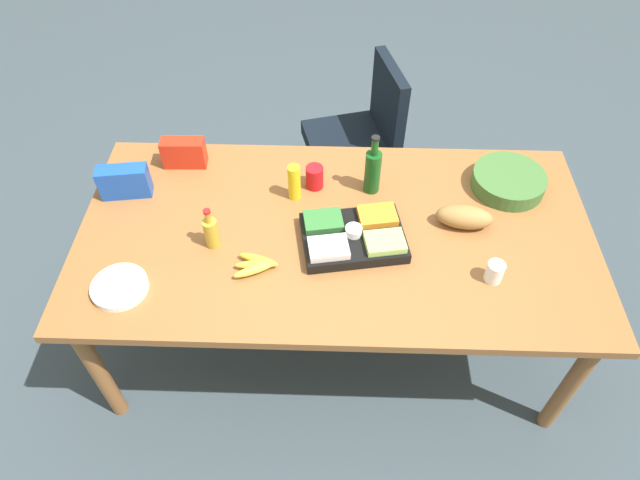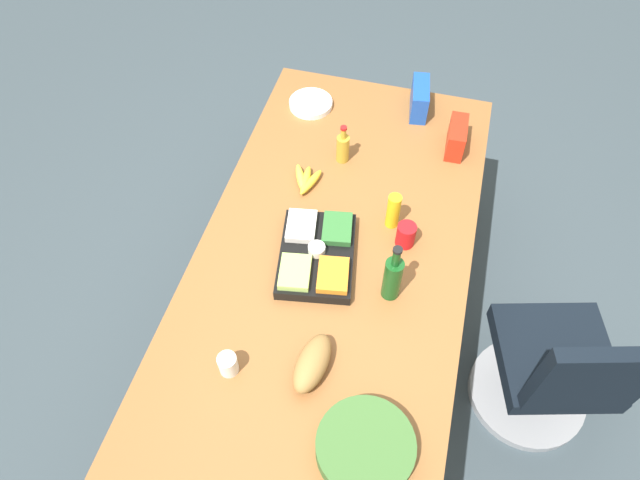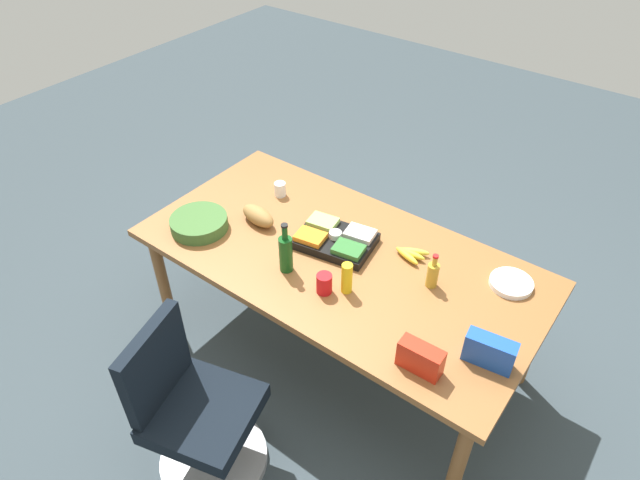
{
  "view_description": "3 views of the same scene",
  "coord_description": "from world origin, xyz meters",
  "px_view_note": "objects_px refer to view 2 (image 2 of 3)",
  "views": [
    {
      "loc": [
        0.02,
        1.61,
        2.57
      ],
      "look_at": [
        0.06,
        0.1,
        0.84
      ],
      "focal_mm": 31.5,
      "sensor_mm": 36.0,
      "label": 1
    },
    {
      "loc": [
        -1.36,
        -0.3,
        2.74
      ],
      "look_at": [
        -0.0,
        0.06,
        0.83
      ],
      "focal_mm": 32.08,
      "sensor_mm": 36.0,
      "label": 2
    },
    {
      "loc": [
        1.3,
        -1.9,
        2.79
      ],
      "look_at": [
        -0.13,
        -0.01,
        0.83
      ],
      "focal_mm": 31.35,
      "sensor_mm": 36.0,
      "label": 3
    }
  ],
  "objects_px": {
    "veggie_tray": "(317,254)",
    "red_solo_cup": "(406,235)",
    "conference_table": "(335,258)",
    "salad_bowl": "(365,447)",
    "office_chair": "(551,375)",
    "mustard_bottle": "(393,211)",
    "paper_plate_stack": "(311,104)",
    "dressing_bottle": "(343,147)",
    "chip_bag_blue": "(419,99)",
    "banana_bunch": "(306,180)",
    "bread_loaf": "(312,363)",
    "chip_bag_red": "(456,137)",
    "wine_bottle": "(393,277)",
    "paper_cup": "(228,364)"
  },
  "relations": [
    {
      "from": "bread_loaf",
      "to": "veggie_tray",
      "type": "bearing_deg",
      "value": 13.18
    },
    {
      "from": "conference_table",
      "to": "salad_bowl",
      "type": "relative_size",
      "value": 6.71
    },
    {
      "from": "chip_bag_blue",
      "to": "mustard_bottle",
      "type": "height_order",
      "value": "mustard_bottle"
    },
    {
      "from": "veggie_tray",
      "to": "mustard_bottle",
      "type": "relative_size",
      "value": 2.66
    },
    {
      "from": "paper_plate_stack",
      "to": "salad_bowl",
      "type": "bearing_deg",
      "value": -158.71
    },
    {
      "from": "office_chair",
      "to": "mustard_bottle",
      "type": "height_order",
      "value": "mustard_bottle"
    },
    {
      "from": "salad_bowl",
      "to": "mustard_bottle",
      "type": "height_order",
      "value": "mustard_bottle"
    },
    {
      "from": "conference_table",
      "to": "mustard_bottle",
      "type": "xyz_separation_m",
      "value": [
        0.19,
        -0.2,
        0.16
      ]
    },
    {
      "from": "conference_table",
      "to": "paper_plate_stack",
      "type": "height_order",
      "value": "paper_plate_stack"
    },
    {
      "from": "veggie_tray",
      "to": "chip_bag_red",
      "type": "bearing_deg",
      "value": -30.6
    },
    {
      "from": "banana_bunch",
      "to": "mustard_bottle",
      "type": "height_order",
      "value": "mustard_bottle"
    },
    {
      "from": "chip_bag_red",
      "to": "paper_plate_stack",
      "type": "bearing_deg",
      "value": 80.94
    },
    {
      "from": "paper_cup",
      "to": "red_solo_cup",
      "type": "distance_m",
      "value": 0.89
    },
    {
      "from": "salad_bowl",
      "to": "bread_loaf",
      "type": "bearing_deg",
      "value": 46.02
    },
    {
      "from": "banana_bunch",
      "to": "salad_bowl",
      "type": "height_order",
      "value": "salad_bowl"
    },
    {
      "from": "conference_table",
      "to": "wine_bottle",
      "type": "xyz_separation_m",
      "value": [
        -0.16,
        -0.26,
        0.19
      ]
    },
    {
      "from": "salad_bowl",
      "to": "red_solo_cup",
      "type": "distance_m",
      "value": 0.88
    },
    {
      "from": "paper_cup",
      "to": "red_solo_cup",
      "type": "height_order",
      "value": "red_solo_cup"
    },
    {
      "from": "banana_bunch",
      "to": "wine_bottle",
      "type": "distance_m",
      "value": 0.68
    },
    {
      "from": "office_chair",
      "to": "mustard_bottle",
      "type": "bearing_deg",
      "value": 69.12
    },
    {
      "from": "banana_bunch",
      "to": "chip_bag_red",
      "type": "distance_m",
      "value": 0.75
    },
    {
      "from": "veggie_tray",
      "to": "salad_bowl",
      "type": "bearing_deg",
      "value": -153.38
    },
    {
      "from": "veggie_tray",
      "to": "salad_bowl",
      "type": "relative_size",
      "value": 1.41
    },
    {
      "from": "office_chair",
      "to": "dressing_bottle",
      "type": "bearing_deg",
      "value": 60.28
    },
    {
      "from": "office_chair",
      "to": "bread_loaf",
      "type": "height_order",
      "value": "office_chair"
    },
    {
      "from": "bread_loaf",
      "to": "salad_bowl",
      "type": "bearing_deg",
      "value": -133.98
    },
    {
      "from": "office_chair",
      "to": "red_solo_cup",
      "type": "height_order",
      "value": "office_chair"
    },
    {
      "from": "veggie_tray",
      "to": "red_solo_cup",
      "type": "height_order",
      "value": "red_solo_cup"
    },
    {
      "from": "conference_table",
      "to": "office_chair",
      "type": "xyz_separation_m",
      "value": [
        -0.12,
        -1.02,
        -0.35
      ]
    },
    {
      "from": "office_chair",
      "to": "bread_loaf",
      "type": "relative_size",
      "value": 3.88
    },
    {
      "from": "conference_table",
      "to": "office_chair",
      "type": "bearing_deg",
      "value": -96.94
    },
    {
      "from": "chip_bag_blue",
      "to": "dressing_bottle",
      "type": "height_order",
      "value": "dressing_bottle"
    },
    {
      "from": "banana_bunch",
      "to": "red_solo_cup",
      "type": "bearing_deg",
      "value": -113.63
    },
    {
      "from": "paper_plate_stack",
      "to": "veggie_tray",
      "type": "bearing_deg",
      "value": -163.15
    },
    {
      "from": "paper_cup",
      "to": "office_chair",
      "type": "bearing_deg",
      "value": -68.35
    },
    {
      "from": "banana_bunch",
      "to": "veggie_tray",
      "type": "bearing_deg",
      "value": -158.12
    },
    {
      "from": "office_chair",
      "to": "banana_bunch",
      "type": "distance_m",
      "value": 1.39
    },
    {
      "from": "office_chair",
      "to": "mustard_bottle",
      "type": "distance_m",
      "value": 1.01
    },
    {
      "from": "banana_bunch",
      "to": "red_solo_cup",
      "type": "height_order",
      "value": "red_solo_cup"
    },
    {
      "from": "banana_bunch",
      "to": "wine_bottle",
      "type": "relative_size",
      "value": 0.61
    },
    {
      "from": "mustard_bottle",
      "to": "red_solo_cup",
      "type": "xyz_separation_m",
      "value": [
        -0.09,
        -0.07,
        -0.03
      ]
    },
    {
      "from": "paper_plate_stack",
      "to": "salad_bowl",
      "type": "height_order",
      "value": "salad_bowl"
    },
    {
      "from": "office_chair",
      "to": "wine_bottle",
      "type": "height_order",
      "value": "wine_bottle"
    },
    {
      "from": "paper_plate_stack",
      "to": "conference_table",
      "type": "bearing_deg",
      "value": -158.18
    },
    {
      "from": "veggie_tray",
      "to": "chip_bag_red",
      "type": "distance_m",
      "value": 0.92
    },
    {
      "from": "banana_bunch",
      "to": "bread_loaf",
      "type": "distance_m",
      "value": 0.9
    },
    {
      "from": "dressing_bottle",
      "to": "salad_bowl",
      "type": "height_order",
      "value": "dressing_bottle"
    },
    {
      "from": "wine_bottle",
      "to": "red_solo_cup",
      "type": "xyz_separation_m",
      "value": [
        0.26,
        -0.01,
        -0.06
      ]
    },
    {
      "from": "chip_bag_blue",
      "to": "veggie_tray",
      "type": "height_order",
      "value": "chip_bag_blue"
    },
    {
      "from": "paper_plate_stack",
      "to": "dressing_bottle",
      "type": "height_order",
      "value": "dressing_bottle"
    }
  ]
}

